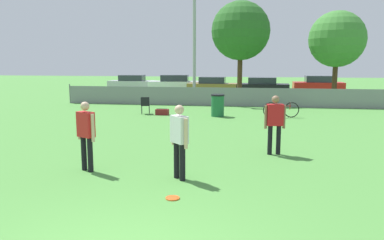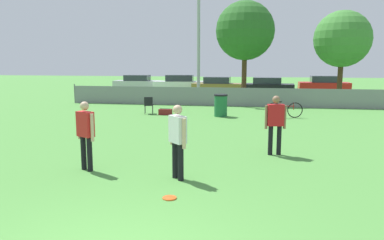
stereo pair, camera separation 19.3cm
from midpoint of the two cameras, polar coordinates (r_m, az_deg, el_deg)
name	(u,v)px [view 2 (the right image)]	position (r m, az deg, el deg)	size (l,w,h in m)	color
fence_backline	(228,97)	(22.35, 5.70, 3.53)	(19.67, 0.07, 1.21)	gray
light_pole	(199,26)	(24.13, 1.24, 14.17)	(0.90, 0.36, 8.18)	#9E9EA3
tree_near_pole	(245,31)	(25.05, 8.31, 13.29)	(3.80, 3.80, 6.50)	#4C331E
tree_far_right	(342,39)	(25.93, 22.14, 11.34)	(3.55, 3.55, 5.81)	#4C331E
player_thrower_red	(275,121)	(10.82, 13.09, -0.10)	(0.59, 0.30, 1.70)	black
player_receiver_white	(178,136)	(8.36, -1.53, -2.51)	(0.47, 0.47, 1.70)	black
player_defender_red	(86,131)	(9.38, -15.34, -1.57)	(0.54, 0.40, 1.70)	black
frisbee_disc	(170,198)	(7.45, -2.69, -11.77)	(0.28, 0.28, 0.03)	#E5591E
folding_chair_sideline	(149,104)	(19.03, -6.33, 2.44)	(0.52, 0.52, 0.87)	#333338
bicycle_sideline	(285,110)	(18.17, 14.22, 1.50)	(1.70, 0.49, 0.78)	black
trash_bin	(221,105)	(18.12, 4.71, 2.25)	(0.65, 0.65, 1.07)	#1E6638
gear_bag_sideline	(165,112)	(18.70, -3.79, 1.24)	(0.63, 0.35, 0.31)	maroon
parked_car_silver	(137,83)	(34.65, -8.17, 5.63)	(4.24, 1.89, 1.41)	black
parked_car_white	(180,84)	(33.04, -1.70, 5.57)	(4.66, 2.17, 1.46)	black
parked_car_tan	(217,86)	(30.26, 4.05, 5.22)	(3.95, 1.76, 1.40)	black
parked_car_dark	(267,86)	(30.12, 11.57, 5.04)	(4.18, 1.95, 1.39)	black
parked_car_red	(324,85)	(33.25, 19.60, 5.07)	(4.07, 1.79, 1.44)	black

